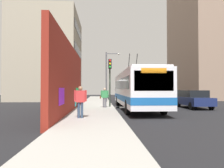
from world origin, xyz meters
name	(u,v)px	position (x,y,z in m)	size (l,w,h in m)	color
ground_plane	(113,107)	(0.00, 0.00, 0.00)	(80.00, 80.00, 0.00)	black
sidewalk_slab	(96,107)	(0.00, 1.60, 0.07)	(48.00, 3.20, 0.15)	#9E9B93
graffiti_wall	(70,79)	(-4.21, 3.35, 2.39)	(13.56, 0.32, 4.79)	maroon
building_far_left	(49,58)	(13.70, 9.20, 6.57)	(11.55, 9.14, 13.14)	#9E937F
building_far_right	(205,38)	(15.67, -17.00, 10.53)	(13.60, 9.15, 21.07)	gray
city_bus	(136,88)	(-1.79, -1.80, 1.74)	(11.91, 2.67, 4.89)	silver
parked_car_navy	(193,99)	(-1.30, -7.00, 0.83)	(4.22, 1.89, 1.58)	navy
parked_car_black	(169,96)	(5.16, -7.00, 0.84)	(4.78, 1.89, 1.58)	black
parked_car_red	(156,95)	(11.08, -7.00, 0.83)	(4.17, 1.82, 1.58)	#B21E19
pedestrian_near_wall	(80,99)	(-7.93, 2.26, 1.15)	(0.23, 0.68, 1.70)	#2D3F59
pedestrian_at_curb	(105,96)	(-1.66, 0.83, 1.10)	(0.22, 0.73, 1.63)	#595960
traffic_light	(110,74)	(-1.03, 0.35, 2.96)	(0.49, 0.28, 4.18)	#2D382D
street_lamp	(108,73)	(6.10, 0.24, 3.64)	(0.44, 1.75, 6.02)	#4C4C51
curbside_puddle	(120,107)	(-0.17, -0.60, 0.00)	(1.77, 1.77, 0.00)	black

